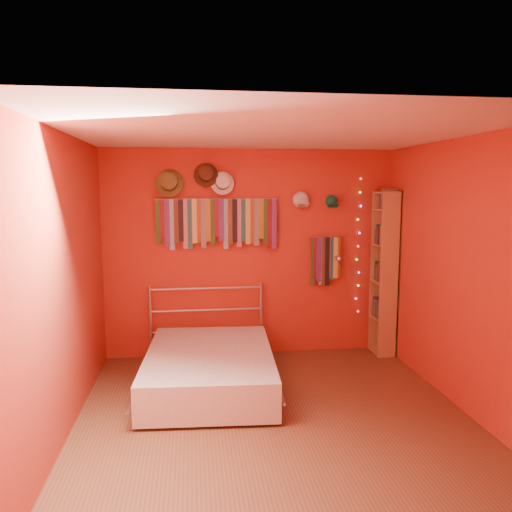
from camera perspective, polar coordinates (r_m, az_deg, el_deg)
name	(u,v)px	position (r m, az deg, el deg)	size (l,w,h in m)	color
ground	(273,416)	(4.73, 2.01, -17.76)	(3.50, 3.50, 0.00)	brown
back_wall	(250,253)	(6.05, -0.64, 0.30)	(3.50, 0.02, 2.50)	maroon
right_wall	(463,275)	(4.93, 22.58, -2.02)	(0.02, 3.50, 2.50)	maroon
left_wall	(65,284)	(4.41, -21.01, -3.06)	(0.02, 3.50, 2.50)	maroon
ceiling	(275,132)	(4.29, 2.18, 13.95)	(3.50, 3.50, 0.02)	white
tie_rack	(217,221)	(5.91, -4.45, 4.00)	(1.45, 0.03, 0.60)	#A9A9AE
small_tie_rack	(325,259)	(6.17, 7.94, -0.33)	(0.40, 0.03, 0.60)	#A9A9AE
fedora_olive	(169,182)	(5.86, -9.91, 8.28)	(0.32, 0.18, 0.32)	brown
fedora_brown	(206,174)	(5.87, -5.74, 9.28)	(0.28, 0.15, 0.28)	#442818
fedora_white	(223,182)	(5.87, -3.84, 8.38)	(0.27, 0.15, 0.27)	white
cap_white	(301,200)	(6.05, 5.16, 6.40)	(0.19, 0.24, 0.19)	silver
cap_green	(331,201)	(6.14, 8.59, 6.20)	(0.16, 0.21, 0.16)	#166649
fairy_lights	(359,246)	(6.30, 11.64, 1.10)	(0.06, 0.02, 1.68)	#FF3333
reading_lamp	(338,259)	(6.04, 9.38, -0.30)	(0.07, 0.29, 0.09)	#A9A9AE
bookshelf	(387,272)	(6.29, 14.79, -1.81)	(0.25, 0.34, 2.00)	tan
bed	(210,368)	(5.24, -5.32, -12.64)	(1.46, 1.90, 0.90)	#A9A9AE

